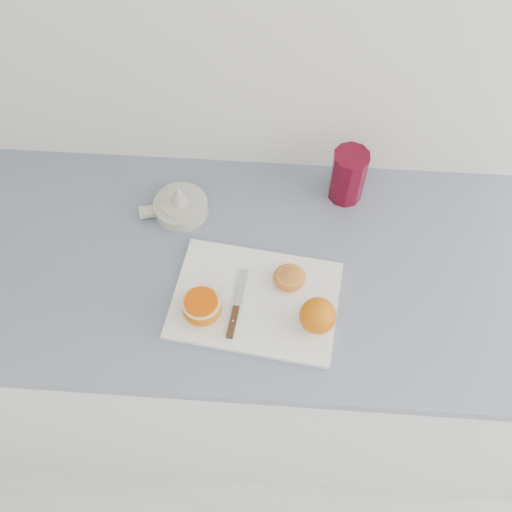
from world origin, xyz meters
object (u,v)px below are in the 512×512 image
object	(u,v)px
counter	(250,343)
red_tumbler	(348,177)
citrus_juicer	(180,205)
half_orange	(202,307)
cutting_board	(255,300)

from	to	relation	value
counter	red_tumbler	bearing A→B (deg)	43.50
citrus_juicer	counter	bearing A→B (deg)	-37.22
counter	red_tumbler	world-z (taller)	red_tumbler
half_orange	citrus_juicer	distance (m)	0.29
counter	half_orange	distance (m)	0.51
cutting_board	red_tumbler	distance (m)	0.37
half_orange	red_tumbler	world-z (taller)	red_tumbler
half_orange	red_tumbler	distance (m)	0.47
cutting_board	half_orange	size ratio (longest dim) A/B	4.22
counter	citrus_juicer	distance (m)	0.51
red_tumbler	citrus_juicer	bearing A→B (deg)	-168.64
half_orange	cutting_board	bearing A→B (deg)	21.00
cutting_board	half_orange	xyz separation A→B (m)	(-0.11, -0.04, 0.03)
red_tumbler	half_orange	bearing A→B (deg)	-130.87
counter	citrus_juicer	bearing A→B (deg)	142.78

